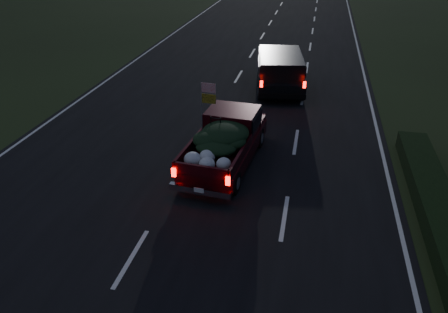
% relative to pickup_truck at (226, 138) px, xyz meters
% --- Properties ---
extents(ground, '(120.00, 120.00, 0.00)m').
position_rel_pickup_truck_xyz_m(ground, '(-1.30, -5.32, -0.95)').
color(ground, black).
rests_on(ground, ground).
extents(road_asphalt, '(14.00, 120.00, 0.02)m').
position_rel_pickup_truck_xyz_m(road_asphalt, '(-1.30, -5.32, -0.94)').
color(road_asphalt, black).
rests_on(road_asphalt, ground).
extents(hedge_row, '(1.00, 10.00, 0.60)m').
position_rel_pickup_truck_xyz_m(hedge_row, '(6.50, -2.32, -0.65)').
color(hedge_row, black).
rests_on(hedge_row, ground).
extents(pickup_truck, '(2.27, 4.99, 2.54)m').
position_rel_pickup_truck_xyz_m(pickup_truck, '(0.00, 0.00, 0.00)').
color(pickup_truck, '#38070D').
rests_on(pickup_truck, ground).
extents(lead_suv, '(2.85, 5.37, 1.47)m').
position_rel_pickup_truck_xyz_m(lead_suv, '(1.07, 8.11, 0.16)').
color(lead_suv, black).
rests_on(lead_suv, ground).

